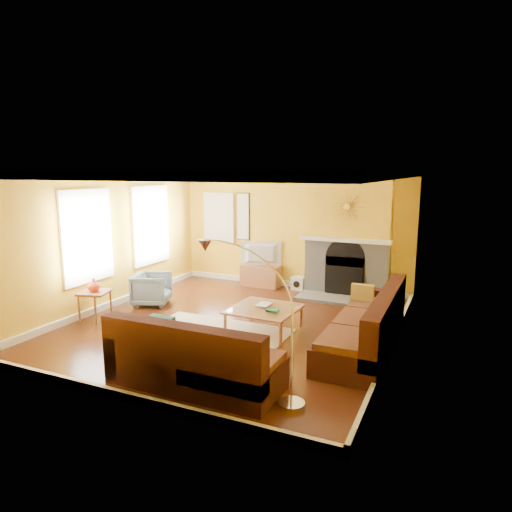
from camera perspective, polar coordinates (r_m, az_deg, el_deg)
The scene contains 27 objects.
floor at distance 8.20m, azimuth -2.81°, elevation -8.60°, with size 5.50×6.00×0.02m, color #552611.
ceiling at distance 7.74m, azimuth -3.00°, elevation 10.76°, with size 5.50×6.00×0.02m, color white.
wall_back at distance 10.60m, azimuth 4.56°, elevation 3.34°, with size 5.50×0.02×2.70m, color yellow.
wall_front at distance 5.42m, azimuth -17.62°, elevation -4.20°, with size 5.50×0.02×2.70m, color yellow.
wall_left at distance 9.43m, azimuth -18.00°, elevation 1.94°, with size 0.02×6.00×2.70m, color yellow.
wall_right at distance 7.06m, azimuth 17.46°, elevation -0.81°, with size 0.02×6.00×2.70m, color yellow.
baseboard at distance 8.18m, azimuth -2.82°, elevation -8.14°, with size 5.50×6.00×0.12m, color white, non-canonical shape.
crown_molding at distance 7.74m, azimuth -3.00°, elevation 10.25°, with size 5.50×6.00×0.12m, color white, non-canonical shape.
window_left_near at distance 10.38m, azimuth -13.07°, elevation 3.78°, with size 0.06×1.22×1.72m, color white.
window_left_far at distance 8.95m, azimuth -20.44°, elevation 2.32°, with size 0.06×1.22×1.72m, color white.
window_back at distance 11.31m, azimuth -4.64°, elevation 4.82°, with size 0.82×0.06×1.22m, color white.
wall_art at distance 11.01m, azimuth -1.65°, elevation 4.95°, with size 0.34×0.04×1.14m, color white.
fireplace at distance 10.02m, azimuth 11.44°, elevation 2.74°, with size 1.80×0.40×2.70m, color gray, non-canonical shape.
mantel at distance 9.80m, azimuth 11.10°, elevation 1.99°, with size 1.92×0.22×0.08m, color white.
hearth at distance 9.77m, azimuth 10.42°, elevation -5.35°, with size 1.80×0.70×0.06m, color gray.
sunburst at distance 9.73m, azimuth 11.26°, elevation 6.07°, with size 0.70×0.04×0.70m, color olive, non-canonical shape.
rug at distance 7.65m, azimuth -5.86°, elevation -9.95°, with size 2.40×1.80×0.02m, color beige.
sectional_sofa at distance 6.99m, azimuth 2.82°, elevation -8.06°, with size 3.23×3.97×0.90m, color #371611, non-canonical shape.
coffee_table at distance 7.77m, azimuth 1.04°, elevation -7.95°, with size 1.08×1.08×0.43m, color white, non-canonical shape.
media_console at distance 10.75m, azimuth 0.60°, elevation -2.48°, with size 0.91×0.41×0.50m, color #9A5C38.
tv at distance 10.65m, azimuth 0.60°, elevation 0.28°, with size 0.96×0.13×0.55m, color black.
subwoofer at distance 10.55m, azimuth 5.36°, elevation -3.36°, with size 0.30×0.30×0.30m, color white.
armchair at distance 9.51m, azimuth -12.90°, elevation -4.05°, with size 0.69×0.71×0.65m, color slate.
side_table at distance 8.85m, azimuth -19.47°, elevation -5.88°, with size 0.49×0.49×0.54m, color #9A5C38, non-canonical shape.
vase at distance 8.75m, azimuth -19.62°, elevation -3.43°, with size 0.23×0.23×0.24m, color #EC481B.
book at distance 7.86m, azimuth 0.26°, elevation -5.99°, with size 0.22×0.30×0.03m, color white.
arc_lamp at distance 5.37m, azimuth -0.62°, elevation -8.38°, with size 1.22×0.36×1.88m, color silver, non-canonical shape.
Camera 1 is at (3.55, -6.88, 2.69)m, focal length 32.00 mm.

